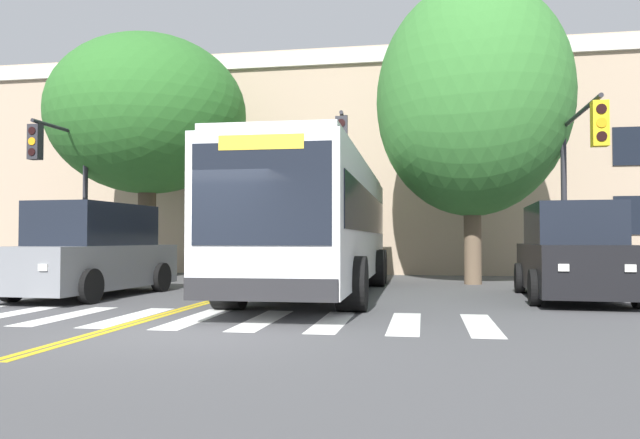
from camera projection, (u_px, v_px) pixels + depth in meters
name	position (u px, v px, depth m)	size (l,w,h in m)	color
ground_plane	(178.00, 331.00, 9.39)	(120.00, 120.00, 0.00)	#4C4C4F
crosswalk	(162.00, 318.00, 10.91)	(11.37, 2.92, 0.01)	white
lane_line_yellow_inner	(306.00, 274.00, 24.74)	(0.12, 36.00, 0.01)	gold
lane_line_yellow_outer	(309.00, 274.00, 24.71)	(0.12, 36.00, 0.01)	gold
city_bus	(320.00, 223.00, 15.85)	(3.16, 12.19, 3.31)	white
car_grey_near_lane	(94.00, 253.00, 15.06)	(2.37, 5.25, 2.24)	slate
car_black_far_lane	(572.00, 254.00, 14.27)	(2.38, 5.27, 2.19)	black
car_teal_behind_bus	(325.00, 254.00, 24.58)	(2.05, 4.15, 1.76)	#236B70
traffic_light_near_corner	(578.00, 160.00, 15.71)	(0.34, 4.06, 5.09)	#28282D
traffic_light_far_corner	(65.00, 172.00, 19.06)	(0.34, 2.80, 5.22)	#28282D
traffic_light_overhead	(344.00, 167.00, 18.87)	(0.50, 2.79, 5.36)	#28282D
street_tree_curbside_large	(472.00, 100.00, 19.22)	(8.10, 8.45, 9.30)	brown
street_tree_curbside_small	(148.00, 116.00, 21.98)	(9.73, 9.73, 8.55)	#4C3D2D
building_facade	(265.00, 172.00, 28.73)	(36.52, 7.43, 8.97)	tan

